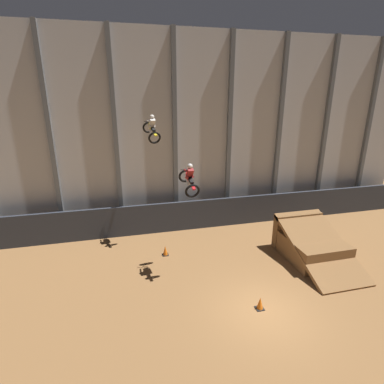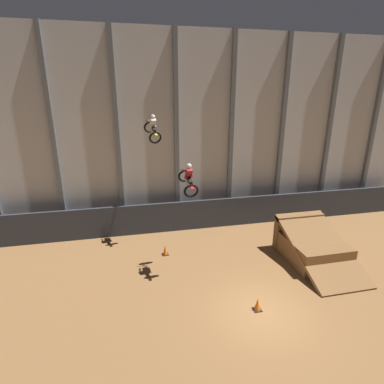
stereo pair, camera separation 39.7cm
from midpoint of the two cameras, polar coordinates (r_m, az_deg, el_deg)
ground_plane at (r=14.26m, az=12.59°, el=-21.36°), size 60.00×60.00×0.00m
arena_back_wall at (r=20.68m, az=1.35°, el=11.12°), size 32.00×0.40×12.86m
lower_barrier at (r=20.91m, az=2.12°, el=-4.15°), size 31.36×0.20×2.06m
dirt_ramp at (r=18.65m, az=20.94°, el=-9.24°), size 3.01×5.04×2.27m
rider_bike_left_air at (r=17.78m, az=-8.33°, el=11.81°), size 0.95×1.90×1.65m
rider_bike_right_air at (r=14.56m, az=-1.32°, el=2.42°), size 0.76×1.86×1.63m
traffic_cone_near_ramp at (r=14.21m, az=12.00°, el=-20.04°), size 0.36×0.36×0.58m
traffic_cone_arena_edge at (r=17.85m, az=-5.76°, el=-11.06°), size 0.36×0.36×0.58m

